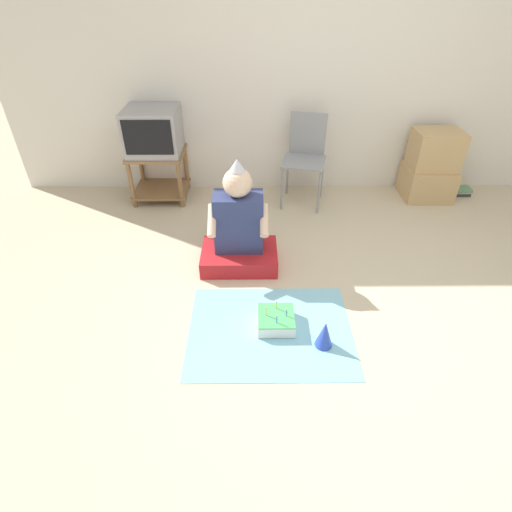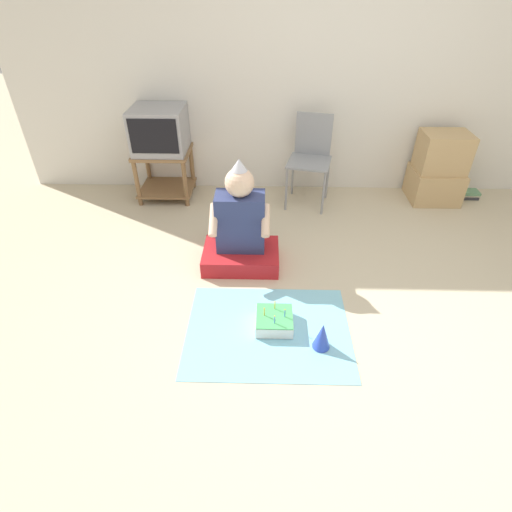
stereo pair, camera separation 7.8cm
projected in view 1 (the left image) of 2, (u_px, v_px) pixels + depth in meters
ground_plane at (355, 327)px, 2.74m from camera, size 16.00×16.00×0.00m
wall_back at (326, 62)px, 3.79m from camera, size 6.40×0.06×2.55m
tv_stand at (159, 171)px, 4.13m from camera, size 0.55×0.50×0.50m
tv at (153, 131)px, 3.88m from camera, size 0.51×0.49×0.42m
folding_chair at (305, 153)px, 3.96m from camera, size 0.49×0.49×0.88m
cardboard_box_stack at (431, 167)px, 4.13m from camera, size 0.49×0.44×0.71m
book_pile at (461, 191)px, 4.33m from camera, size 0.18×0.14×0.08m
person_seated at (239, 231)px, 3.17m from camera, size 0.62×0.43×0.90m
party_cloth at (270, 330)px, 2.72m from camera, size 1.10×0.86×0.01m
birthday_cake at (276, 320)px, 2.72m from camera, size 0.25×0.25×0.16m
party_hat_blue at (325, 334)px, 2.55m from camera, size 0.12×0.12×0.19m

